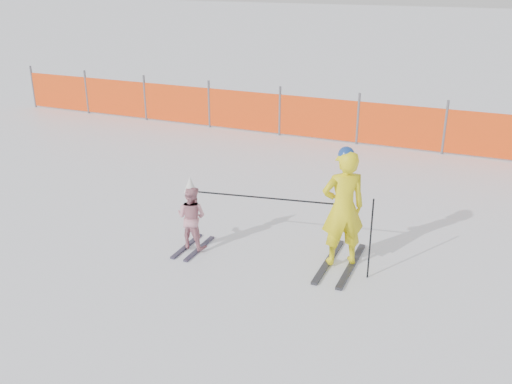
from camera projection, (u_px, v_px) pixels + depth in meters
ground at (242, 269)px, 8.12m from camera, size 120.00×120.00×0.00m
adult at (343, 208)px, 7.91m from camera, size 0.74×1.39×1.78m
child at (192, 216)px, 8.53m from camera, size 0.49×0.87×1.17m
ski_poles at (303, 213)px, 7.97m from camera, size 2.55×0.36×1.18m
safety_fence at (304, 116)px, 14.13m from camera, size 17.46×0.06×1.25m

